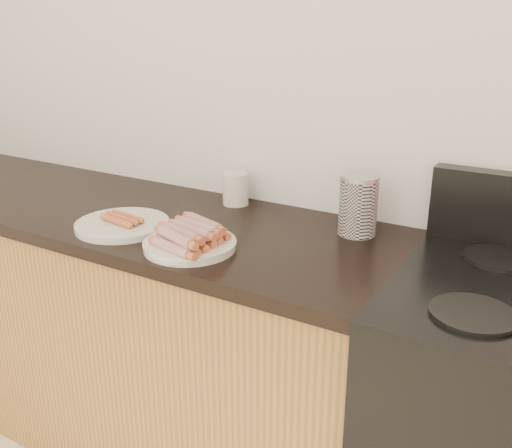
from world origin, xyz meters
The scene contains 11 objects.
wall_back centered at (0.00, 2.00, 1.30)m, with size 4.00×0.04×2.60m, color silver.
cabinet_base centered at (-0.70, 1.69, 0.43)m, with size 2.20×0.59×0.86m, color #A46136.
counter_slab centered at (-0.70, 1.69, 0.88)m, with size 2.20×0.62×0.04m, color black.
burner_near_left centered at (0.61, 1.51, 0.92)m, with size 0.18×0.18×0.01m, color black.
burner_far_left centered at (0.61, 1.84, 0.92)m, with size 0.18×0.18×0.01m, color black.
main_plate centered at (-0.13, 1.52, 0.91)m, with size 0.25×0.25×0.02m, color white.
side_plate centered at (-0.41, 1.55, 0.91)m, with size 0.28×0.28×0.02m, color white.
hotdog_pile centered at (-0.13, 1.52, 0.94)m, with size 0.14×0.23×0.05m.
plain_sausages centered at (-0.41, 1.55, 0.93)m, with size 0.13×0.09×0.02m.
canister centered at (0.22, 1.86, 0.99)m, with size 0.11×0.11×0.18m.
mug centered at (-0.24, 1.92, 0.95)m, with size 0.09×0.09×0.11m, color white.
Camera 1 is at (0.76, 0.37, 1.50)m, focal length 40.00 mm.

